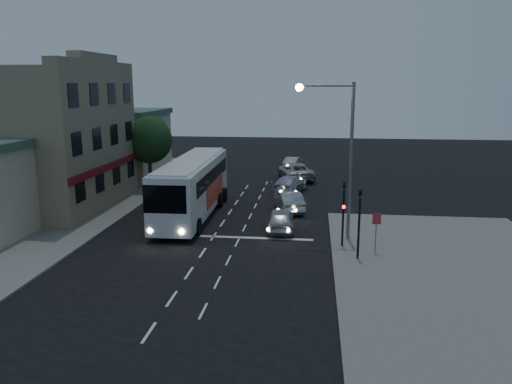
# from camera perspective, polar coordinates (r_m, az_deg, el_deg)

# --- Properties ---
(ground) EXTENTS (120.00, 120.00, 0.00)m
(ground) POSITION_cam_1_polar(r_m,az_deg,el_deg) (28.45, -5.69, -6.28)
(ground) COLOR black
(sidewalk_near) EXTENTS (12.00, 24.00, 0.12)m
(sidewalk_near) POSITION_cam_1_polar(r_m,az_deg,el_deg) (25.08, 22.96, -9.66)
(sidewalk_near) COLOR slate
(sidewalk_near) RESTS_ON ground
(sidewalk_far) EXTENTS (12.00, 50.00, 0.12)m
(sidewalk_far) POSITION_cam_1_polar(r_m,az_deg,el_deg) (40.20, -21.58, -1.50)
(sidewalk_far) COLOR slate
(sidewalk_far) RESTS_ON ground
(road_markings) EXTENTS (8.00, 30.55, 0.01)m
(road_markings) POSITION_cam_1_polar(r_m,az_deg,el_deg) (31.32, -2.09, -4.47)
(road_markings) COLOR silver
(road_markings) RESTS_ON ground
(tour_bus) EXTENTS (3.12, 13.11, 4.01)m
(tour_bus) POSITION_cam_1_polar(r_m,az_deg,el_deg) (34.70, -7.26, 0.77)
(tour_bus) COLOR white
(tour_bus) RESTS_ON ground
(car_suv) EXTENTS (1.87, 4.26, 1.43)m
(car_suv) POSITION_cam_1_polar(r_m,az_deg,el_deg) (31.32, 2.82, -3.13)
(car_suv) COLOR #A7A9B7
(car_suv) RESTS_ON ground
(car_sedan_a) EXTENTS (2.63, 4.63, 1.44)m
(car_sedan_a) POSITION_cam_1_polar(r_m,az_deg,el_deg) (36.13, 3.75, -1.05)
(car_sedan_a) COLOR #ACABB4
(car_sedan_a) RESTS_ON ground
(car_sedan_b) EXTENTS (3.15, 5.31, 1.44)m
(car_sedan_b) POSITION_cam_1_polar(r_m,az_deg,el_deg) (42.29, 3.90, 0.90)
(car_sedan_b) COLOR #ABB1C3
(car_sedan_b) RESTS_ON ground
(car_sedan_c) EXTENTS (4.07, 6.34, 1.63)m
(car_sedan_c) POSITION_cam_1_polar(r_m,az_deg,el_deg) (48.09, 4.54, 2.37)
(car_sedan_c) COLOR #A5A5A5
(car_sedan_c) RESTS_ON ground
(car_extra) EXTENTS (2.24, 4.30, 1.35)m
(car_extra) POSITION_cam_1_polar(r_m,az_deg,el_deg) (54.11, 4.30, 3.32)
(car_extra) COLOR silver
(car_extra) RESTS_ON ground
(traffic_signal_main) EXTENTS (0.25, 0.35, 4.10)m
(traffic_signal_main) POSITION_cam_1_polar(r_m,az_deg,el_deg) (27.95, 9.97, -1.57)
(traffic_signal_main) COLOR black
(traffic_signal_main) RESTS_ON sidewalk_near
(traffic_signal_side) EXTENTS (0.18, 0.15, 4.10)m
(traffic_signal_side) POSITION_cam_1_polar(r_m,az_deg,el_deg) (26.09, 11.74, -2.64)
(traffic_signal_side) COLOR black
(traffic_signal_side) RESTS_ON sidewalk_near
(regulatory_sign) EXTENTS (0.45, 0.12, 2.20)m
(regulatory_sign) POSITION_cam_1_polar(r_m,az_deg,el_deg) (27.34, 13.59, -3.83)
(regulatory_sign) COLOR slate
(regulatory_sign) RESTS_ON sidewalk_near
(streetlight) EXTENTS (3.32, 0.44, 9.00)m
(streetlight) POSITION_cam_1_polar(r_m,az_deg,el_deg) (28.76, 9.55, 5.54)
(streetlight) COLOR slate
(streetlight) RESTS_ON sidewalk_near
(main_building) EXTENTS (10.12, 12.00, 11.00)m
(main_building) POSITION_cam_1_polar(r_m,az_deg,el_deg) (39.85, -23.37, 5.69)
(main_building) COLOR gray
(main_building) RESTS_ON sidewalk_far
(low_building_north) EXTENTS (9.40, 9.40, 6.50)m
(low_building_north) POSITION_cam_1_polar(r_m,az_deg,el_deg) (50.55, -16.01, 5.37)
(low_building_north) COLOR tan
(low_building_north) RESTS_ON sidewalk_far
(street_tree) EXTENTS (4.00, 4.00, 6.20)m
(street_tree) POSITION_cam_1_polar(r_m,az_deg,el_deg) (43.93, -12.16, 6.06)
(street_tree) COLOR black
(street_tree) RESTS_ON sidewalk_far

